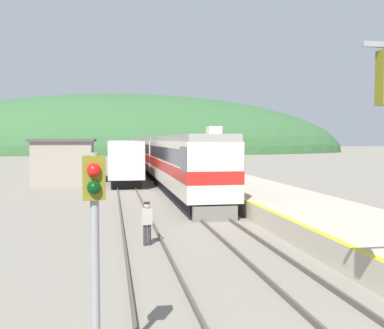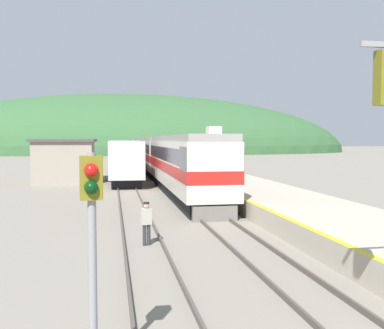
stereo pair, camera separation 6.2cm
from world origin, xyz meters
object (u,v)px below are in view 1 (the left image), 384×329
(carriage_third, at_px, (142,150))
(track_worker, at_px, (147,221))
(express_train_lead_car, at_px, (183,163))
(signal_post_siding, at_px, (95,219))
(siding_train, at_px, (121,156))
(carriage_second, at_px, (154,154))

(carriage_third, relative_size, track_worker, 12.03)
(express_train_lead_car, relative_size, signal_post_siding, 5.48)
(express_train_lead_car, height_order, signal_post_siding, express_train_lead_car)
(carriage_third, height_order, signal_post_siding, carriage_third)
(express_train_lead_car, relative_size, track_worker, 12.58)
(carriage_third, bearing_deg, track_worker, -93.72)
(siding_train, bearing_deg, track_worker, -89.80)
(carriage_second, relative_size, signal_post_siding, 5.24)
(carriage_second, height_order, signal_post_siding, carriage_second)
(express_train_lead_car, relative_size, carriage_third, 1.05)
(carriage_second, relative_size, track_worker, 12.03)
(carriage_third, bearing_deg, carriage_second, -90.00)
(carriage_second, relative_size, carriage_third, 1.00)
(express_train_lead_car, distance_m, carriage_second, 21.44)
(track_worker, bearing_deg, express_train_lead_car, 75.69)
(carriage_third, bearing_deg, siding_train, -102.81)
(carriage_second, xyz_separation_m, track_worker, (-3.68, -35.85, -1.40))
(express_train_lead_car, relative_size, siding_train, 0.49)
(siding_train, bearing_deg, express_train_lead_car, -81.47)
(signal_post_siding, bearing_deg, carriage_second, 83.38)
(track_worker, bearing_deg, siding_train, 90.20)
(carriage_second, xyz_separation_m, signal_post_siding, (-5.26, -45.33, 0.39))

